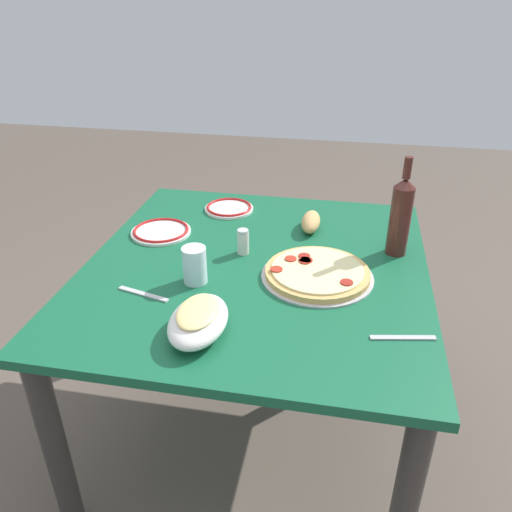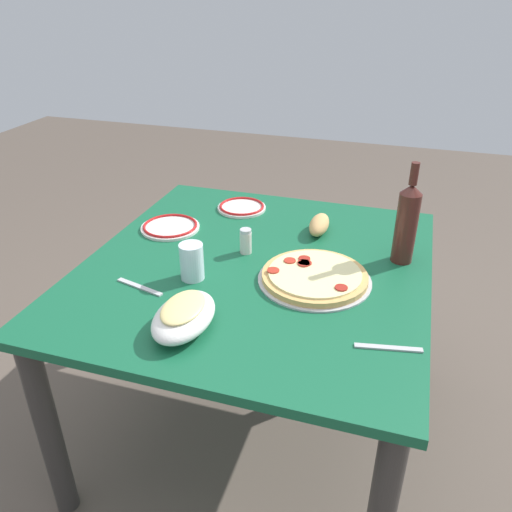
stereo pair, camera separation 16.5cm
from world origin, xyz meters
name	(u,v)px [view 1 (the left image)]	position (x,y,z in m)	size (l,w,h in m)	color
ground_plane	(256,422)	(0.00, 0.00, 0.00)	(8.00, 8.00, 0.00)	brown
dining_table	(256,292)	(0.00, 0.00, 0.61)	(1.17, 1.10, 0.72)	#145938
pepperoni_pizza	(317,273)	(0.04, 0.20, 0.73)	(0.35, 0.35, 0.03)	#B7B7BC
baked_pasta_dish	(198,319)	(0.38, -0.08, 0.76)	(0.24, 0.15, 0.08)	white
wine_bottle	(401,215)	(-0.17, 0.45, 0.86)	(0.07, 0.07, 0.34)	#471E19
water_glass	(195,265)	(0.14, -0.16, 0.78)	(0.07, 0.07, 0.12)	silver
side_plate_near	(161,231)	(-0.16, -0.38, 0.73)	(0.22, 0.22, 0.02)	white
side_plate_far	(229,208)	(-0.41, -0.19, 0.73)	(0.19, 0.19, 0.02)	white
bread_loaf	(311,222)	(-0.29, 0.15, 0.75)	(0.16, 0.07, 0.06)	tan
spice_shaker	(243,242)	(-0.07, -0.06, 0.76)	(0.04, 0.04, 0.09)	silver
fork_left	(403,338)	(0.31, 0.45, 0.72)	(0.17, 0.02, 0.01)	#B7B7BC
fork_right	(143,294)	(0.24, -0.29, 0.72)	(0.17, 0.02, 0.01)	#B7B7BC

